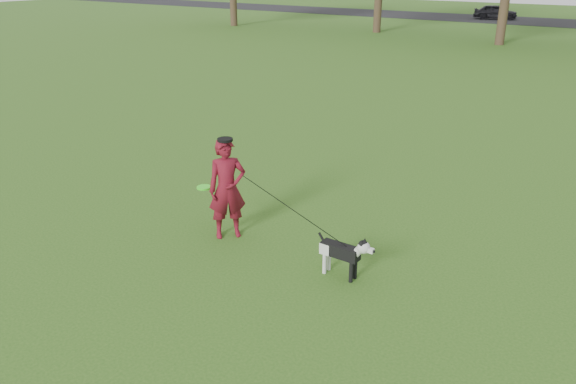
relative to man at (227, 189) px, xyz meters
The scene contains 5 objects.
ground 1.48m from the man, ahead, with size 120.00×120.00×0.00m, color #285116.
man is the anchor object (origin of this frame).
dog 2.20m from the man, ahead, with size 0.89×0.18×0.67m.
car_left 40.81m from the man, 100.03° to the left, with size 1.29×3.22×1.10m, color black.
man_held_items 1.21m from the man, ahead, with size 2.79×0.35×1.18m.
Camera 1 is at (4.17, -6.34, 4.09)m, focal length 35.00 mm.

